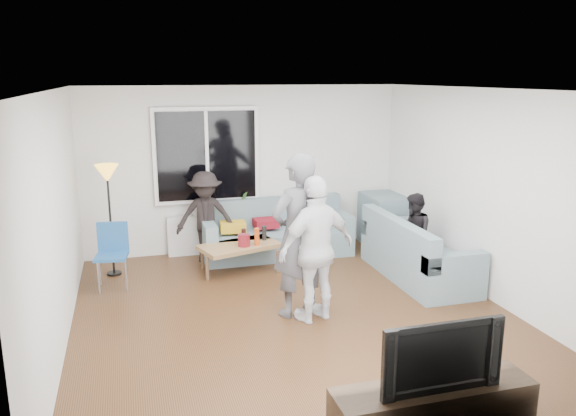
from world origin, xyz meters
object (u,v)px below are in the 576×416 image
object	(u,v)px
player_left	(298,236)
coffee_table	(240,258)
sofa_right_section	(419,248)
tv_console	(432,411)
sofa_back_section	(276,228)
spectator_back	(206,217)
side_chair	(112,257)
floor_lamp	(110,221)
player_right	(317,249)
television	(436,352)
spectator_right	(413,234)

from	to	relation	value
player_left	coffee_table	bearing A→B (deg)	-96.80
sofa_right_section	tv_console	distance (m)	3.65
sofa_back_section	spectator_back	distance (m)	1.12
sofa_right_section	spectator_back	distance (m)	3.14
side_chair	floor_lamp	size ratio (longest dim) A/B	0.55
sofa_right_section	player_right	bearing A→B (deg)	117.01
player_right	television	bearing A→B (deg)	75.64
side_chair	floor_lamp	world-z (taller)	floor_lamp
coffee_table	floor_lamp	bearing A→B (deg)	168.80
side_chair	player_right	xyz separation A→B (m)	(2.26, -1.65, 0.41)
coffee_table	side_chair	distance (m)	1.76
sofa_back_section	tv_console	xyz separation A→B (m)	(-0.02, -4.77, -0.20)
sofa_right_section	coffee_table	bearing A→B (deg)	68.11
coffee_table	player_right	world-z (taller)	player_right
sofa_right_section	coffee_table	world-z (taller)	sofa_right_section
sofa_right_section	spectator_back	bearing A→B (deg)	60.25
coffee_table	spectator_back	distance (m)	0.87
player_right	spectator_right	distance (m)	2.13
player_right	spectator_back	size ratio (longest dim) A/B	1.23
side_chair	television	xyz separation A→B (m)	(2.42, -3.98, 0.29)
player_left	television	size ratio (longest dim) A/B	1.95
floor_lamp	spectator_right	bearing A→B (deg)	-15.30
sofa_back_section	player_right	size ratio (longest dim) A/B	1.37
floor_lamp	spectator_back	size ratio (longest dim) A/B	1.14
sofa_right_section	player_left	xyz separation A→B (m)	(-1.97, -0.72, 0.53)
sofa_back_section	spectator_right	world-z (taller)	spectator_right
sofa_back_section	television	distance (m)	4.78
coffee_table	television	size ratio (longest dim) A/B	1.13
sofa_right_section	side_chair	bearing A→B (deg)	79.83
coffee_table	sofa_right_section	bearing A→B (deg)	-21.89
side_chair	sofa_back_section	bearing A→B (deg)	26.94
side_chair	spectator_right	distance (m)	4.11
spectator_right	television	distance (m)	3.79
tv_console	coffee_table	bearing A→B (deg)	99.31
spectator_back	television	world-z (taller)	spectator_back
side_chair	spectator_right	size ratio (longest dim) A/B	0.74
sofa_back_section	player_left	bearing A→B (deg)	-98.56
sofa_right_section	player_right	size ratio (longest dim) A/B	1.19
television	player_right	bearing A→B (deg)	93.94
sofa_back_section	spectator_right	xyz separation A→B (m)	(1.63, -1.35, 0.15)
television	tv_console	bearing A→B (deg)	180.00
sofa_right_section	floor_lamp	bearing A→B (deg)	72.52
television	spectator_back	bearing A→B (deg)	102.55
floor_lamp	player_right	world-z (taller)	player_right
player_left	floor_lamp	bearing A→B (deg)	-62.80
sofa_right_section	player_right	xyz separation A→B (m)	(-1.81, -0.92, 0.42)
tv_console	television	world-z (taller)	television
coffee_table	television	bearing A→B (deg)	-80.69
floor_lamp	television	distance (m)	5.14
sofa_back_section	coffee_table	world-z (taller)	sofa_back_section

